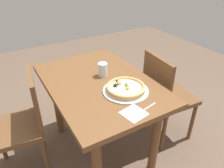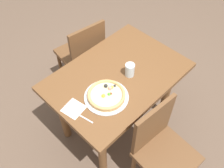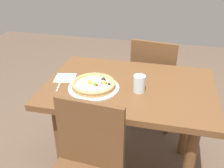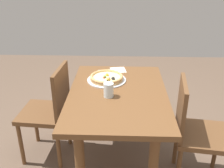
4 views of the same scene
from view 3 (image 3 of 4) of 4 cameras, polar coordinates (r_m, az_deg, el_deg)
name	(u,v)px [view 3 (image 3 of 4)]	position (r m, az deg, el deg)	size (l,w,h in m)	color
ground_plane	(127,165)	(2.20, 3.27, -17.38)	(6.00, 6.00, 0.00)	brown
dining_table	(129,101)	(1.81, 3.81, -3.66)	(1.12, 0.77, 0.74)	brown
chair_far	(154,79)	(2.38, 9.24, 1.01)	(0.45, 0.45, 0.89)	brown
plate	(94,88)	(1.70, -4.05, -0.83)	(0.34, 0.34, 0.01)	silver
pizza	(94,84)	(1.69, -4.03, -0.07)	(0.29, 0.29, 0.05)	tan
fork	(60,84)	(1.78, -11.47, 0.04)	(0.05, 0.16, 0.00)	silver
drinking_glass	(139,84)	(1.65, 6.01, 0.08)	(0.08, 0.08, 0.11)	silver
napkin	(65,78)	(1.86, -10.27, 1.35)	(0.14, 0.14, 0.00)	white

